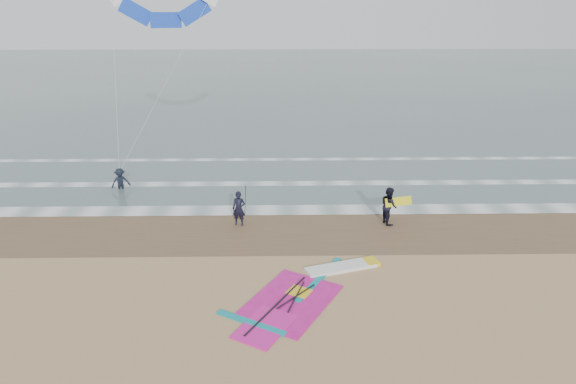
{
  "coord_description": "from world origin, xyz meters",
  "views": [
    {
      "loc": [
        -1.44,
        -14.9,
        9.85
      ],
      "look_at": [
        -1.1,
        5.0,
        2.2
      ],
      "focal_mm": 32.0,
      "sensor_mm": 36.0,
      "label": 1
    }
  ],
  "objects_px": {
    "windsurf_rig": "(306,292)",
    "person_walking": "(389,205)",
    "person_standing": "(239,209)",
    "person_wading": "(120,176)",
    "surf_kite": "(164,5)"
  },
  "relations": [
    {
      "from": "windsurf_rig",
      "to": "person_walking",
      "type": "relative_size",
      "value": 3.46
    },
    {
      "from": "person_standing",
      "to": "person_walking",
      "type": "height_order",
      "value": "person_walking"
    },
    {
      "from": "person_walking",
      "to": "surf_kite",
      "type": "xyz_separation_m",
      "value": [
        -11.05,
        7.48,
        8.5
      ]
    },
    {
      "from": "person_wading",
      "to": "surf_kite",
      "type": "height_order",
      "value": "surf_kite"
    },
    {
      "from": "person_walking",
      "to": "windsurf_rig",
      "type": "bearing_deg",
      "value": 131.5
    },
    {
      "from": "person_standing",
      "to": "person_wading",
      "type": "xyz_separation_m",
      "value": [
        -6.73,
        4.69,
        -0.03
      ]
    },
    {
      "from": "person_walking",
      "to": "person_wading",
      "type": "relative_size",
      "value": 1.12
    },
    {
      "from": "windsurf_rig",
      "to": "person_wading",
      "type": "xyz_separation_m",
      "value": [
        -9.51,
        10.47,
        0.74
      ]
    },
    {
      "from": "person_standing",
      "to": "surf_kite",
      "type": "relative_size",
      "value": 0.16
    },
    {
      "from": "person_wading",
      "to": "surf_kite",
      "type": "xyz_separation_m",
      "value": [
        2.52,
        2.9,
        8.59
      ]
    },
    {
      "from": "person_wading",
      "to": "person_standing",
      "type": "bearing_deg",
      "value": -63.1
    },
    {
      "from": "person_walking",
      "to": "person_wading",
      "type": "height_order",
      "value": "person_walking"
    },
    {
      "from": "windsurf_rig",
      "to": "person_wading",
      "type": "distance_m",
      "value": 14.16
    },
    {
      "from": "person_standing",
      "to": "person_walking",
      "type": "relative_size",
      "value": 0.93
    },
    {
      "from": "person_standing",
      "to": "person_walking",
      "type": "distance_m",
      "value": 6.85
    }
  ]
}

